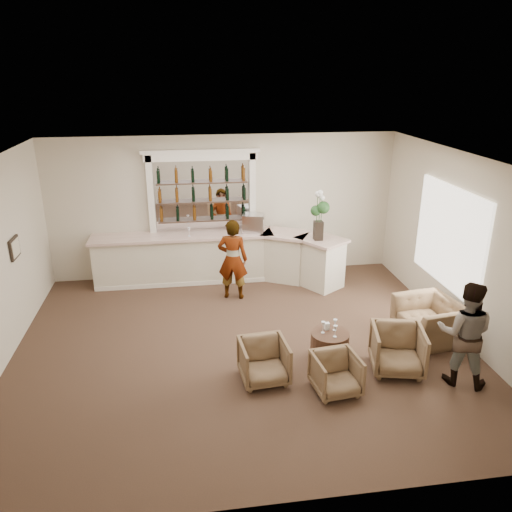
{
  "coord_description": "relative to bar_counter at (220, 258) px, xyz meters",
  "views": [
    {
      "loc": [
        -0.91,
        -7.75,
        4.66
      ],
      "look_at": [
        0.37,
        0.9,
        1.37
      ],
      "focal_mm": 35.0,
      "sensor_mm": 36.0,
      "label": 1
    }
  ],
  "objects": [
    {
      "name": "ground",
      "position": [
        0.16,
        -3.0,
        -0.57
      ],
      "size": [
        8.0,
        8.0,
        0.0
      ],
      "primitive_type": "plane",
      "color": "#4D3326",
      "rests_on": "ground"
    },
    {
      "name": "flower_vase",
      "position": [
        2.11,
        -0.67,
        1.19
      ],
      "size": [
        0.29,
        0.29,
        1.11
      ],
      "color": "black",
      "rests_on": "bar_counter"
    },
    {
      "name": "wine_glass_tbl_a",
      "position": [
        1.44,
        -3.6,
        0.03
      ],
      "size": [
        0.07,
        0.07,
        0.21
      ],
      "primitive_type": null,
      "color": "white",
      "rests_on": "cocktail_table"
    },
    {
      "name": "guest",
      "position": [
        3.41,
        -4.55,
        0.28
      ],
      "size": [
        1.04,
        0.97,
        1.71
      ],
      "primitive_type": "imported",
      "rotation": [
        0.0,
        0.0,
        2.62
      ],
      "color": "gray",
      "rests_on": "ground"
    },
    {
      "name": "armchair_right",
      "position": [
        2.56,
        -4.11,
        -0.19
      ],
      "size": [
        0.98,
        0.99,
        0.76
      ],
      "primitive_type": "imported",
      "rotation": [
        0.0,
        0.0,
        -0.23
      ],
      "color": "brown",
      "rests_on": "ground"
    },
    {
      "name": "back_bar_alcove",
      "position": [
        -0.34,
        0.41,
        1.46
      ],
      "size": [
        2.64,
        0.25,
        3.0
      ],
      "color": "white",
      "rests_on": "ground"
    },
    {
      "name": "armchair_left",
      "position": [
        0.36,
        -4.07,
        -0.23
      ],
      "size": [
        0.79,
        0.81,
        0.68
      ],
      "primitive_type": "imported",
      "rotation": [
        0.0,
        0.0,
        0.08
      ],
      "color": "brown",
      "rests_on": "ground"
    },
    {
      "name": "cocktail_table",
      "position": [
        1.56,
        -3.63,
        -0.32
      ],
      "size": [
        0.65,
        0.65,
        0.5
      ],
      "primitive_type": "cylinder",
      "color": "#442C1D",
      "rests_on": "ground"
    },
    {
      "name": "wine_glass_tbl_c",
      "position": [
        1.6,
        -3.76,
        0.03
      ],
      "size": [
        0.07,
        0.07,
        0.21
      ],
      "primitive_type": null,
      "color": "white",
      "rests_on": "cocktail_table"
    },
    {
      "name": "wine_glass_tbl_b",
      "position": [
        1.66,
        -3.55,
        0.03
      ],
      "size": [
        0.07,
        0.07,
        0.21
      ],
      "primitive_type": null,
      "color": "white",
      "rests_on": "cocktail_table"
    },
    {
      "name": "sommelier",
      "position": [
        0.2,
        -0.93,
        0.3
      ],
      "size": [
        0.72,
        0.57,
        1.75
      ],
      "primitive_type": "imported",
      "rotation": [
        0.0,
        0.0,
        2.88
      ],
      "color": "gray",
      "rests_on": "ground"
    },
    {
      "name": "armchair_far",
      "position": [
        3.56,
        -3.21,
        -0.21
      ],
      "size": [
        1.15,
        1.27,
        0.73
      ],
      "primitive_type": "imported",
      "rotation": [
        0.0,
        0.0,
        -1.42
      ],
      "color": "brown",
      "rests_on": "ground"
    },
    {
      "name": "wine_glass_bar_right",
      "position": [
        0.96,
        0.0,
        0.67
      ],
      "size": [
        0.07,
        0.07,
        0.21
      ],
      "primitive_type": null,
      "color": "white",
      "rests_on": "bar_counter"
    },
    {
      "name": "wine_glass_bar_left",
      "position": [
        -0.68,
        -0.03,
        0.67
      ],
      "size": [
        0.07,
        0.07,
        0.21
      ],
      "primitive_type": null,
      "color": "white",
      "rests_on": "bar_counter"
    },
    {
      "name": "espresso_machine",
      "position": [
        0.79,
        0.09,
        0.78
      ],
      "size": [
        0.56,
        0.5,
        0.42
      ],
      "primitive_type": "cube",
      "rotation": [
        0.0,
        0.0,
        -0.24
      ],
      "color": "silver",
      "rests_on": "bar_counter"
    },
    {
      "name": "room_shell",
      "position": [
        0.33,
        -2.29,
        1.77
      ],
      "size": [
        8.04,
        7.02,
        3.32
      ],
      "color": "beige",
      "rests_on": "ground"
    },
    {
      "name": "napkin_holder",
      "position": [
        1.54,
        -3.49,
        -0.01
      ],
      "size": [
        0.08,
        0.08,
        0.12
      ],
      "primitive_type": "cube",
      "color": "white",
      "rests_on": "cocktail_table"
    },
    {
      "name": "armchair_center",
      "position": [
        1.4,
        -4.53,
        -0.26
      ],
      "size": [
        0.74,
        0.76,
        0.62
      ],
      "primitive_type": "imported",
      "rotation": [
        0.0,
        0.0,
        0.12
      ],
      "color": "brown",
      "rests_on": "ground"
    },
    {
      "name": "bar_counter",
      "position": [
        0.0,
        0.0,
        0.0
      ],
      "size": [
        5.72,
        1.8,
        1.14
      ],
      "color": "beige",
      "rests_on": "ground"
    }
  ]
}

